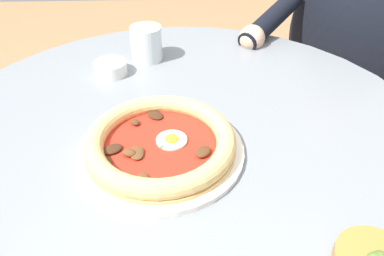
% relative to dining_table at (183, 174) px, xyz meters
% --- Properties ---
extents(dining_table, '(1.01, 1.01, 0.75)m').
position_rel_dining_table_xyz_m(dining_table, '(0.00, 0.00, 0.00)').
color(dining_table, gray).
rests_on(dining_table, ground).
extents(pizza_on_plate, '(0.29, 0.29, 0.04)m').
position_rel_dining_table_xyz_m(pizza_on_plate, '(0.04, 0.06, 0.14)').
color(pizza_on_plate, white).
rests_on(pizza_on_plate, dining_table).
extents(water_glass, '(0.08, 0.08, 0.08)m').
position_rel_dining_table_xyz_m(water_glass, '(0.08, -0.30, 0.16)').
color(water_glass, silver).
rests_on(water_glass, dining_table).
extents(ramekin_capers, '(0.08, 0.08, 0.03)m').
position_rel_dining_table_xyz_m(ramekin_capers, '(0.16, -0.23, 0.14)').
color(ramekin_capers, white).
rests_on(ramekin_capers, dining_table).
extents(diner_person, '(0.58, 0.44, 1.16)m').
position_rel_dining_table_xyz_m(diner_person, '(-0.52, -0.48, -0.11)').
color(diner_person, '#282833').
rests_on(diner_person, ground).
extents(cafe_chair_diner, '(0.62, 0.62, 0.90)m').
position_rel_dining_table_xyz_m(cafe_chair_diner, '(-0.63, -0.58, -0.08)').
color(cafe_chair_diner, beige).
rests_on(cafe_chair_diner, ground).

